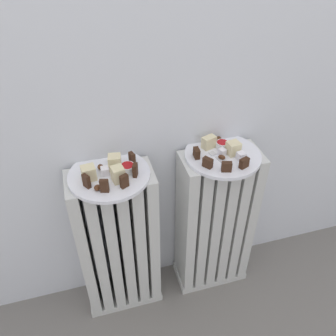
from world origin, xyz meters
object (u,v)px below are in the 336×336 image
(plate_left, at_px, (109,175))
(radiator_right, at_px, (215,224))
(fork, at_px, (217,158))
(radiator_left, at_px, (119,245))
(jam_bowl_left, at_px, (128,167))
(plate_right, at_px, (223,155))
(jam_bowl_right, at_px, (222,144))

(plate_left, bearing_deg, radiator_right, 0.00)
(radiator_right, height_order, fork, fork)
(radiator_left, relative_size, radiator_right, 1.00)
(radiator_right, bearing_deg, jam_bowl_left, -179.74)
(plate_right, bearing_deg, jam_bowl_right, 72.40)
(radiator_left, relative_size, plate_right, 2.52)
(plate_left, relative_size, plate_right, 1.00)
(jam_bowl_right, height_order, fork, jam_bowl_right)
(radiator_right, relative_size, plate_right, 2.52)
(radiator_left, height_order, plate_right, plate_right)
(radiator_left, relative_size, fork, 6.70)
(plate_right, height_order, jam_bowl_right, jam_bowl_right)
(plate_left, height_order, jam_bowl_right, jam_bowl_right)
(plate_left, xyz_separation_m, jam_bowl_right, (0.40, 0.04, 0.02))
(radiator_right, xyz_separation_m, fork, (-0.03, -0.02, 0.34))
(plate_left, distance_m, jam_bowl_left, 0.06)
(radiator_right, bearing_deg, plate_right, -104.04)
(radiator_left, relative_size, jam_bowl_right, 14.48)
(plate_right, relative_size, jam_bowl_left, 5.40)
(radiator_right, height_order, jam_bowl_left, jam_bowl_left)
(plate_left, height_order, plate_right, same)
(radiator_right, bearing_deg, plate_left, -180.00)
(plate_left, bearing_deg, fork, -3.09)
(radiator_left, relative_size, plate_left, 2.52)
(fork, bearing_deg, radiator_left, 176.91)
(radiator_left, xyz_separation_m, jam_bowl_right, (0.40, 0.04, 0.36))
(radiator_right, height_order, jam_bowl_right, jam_bowl_right)
(jam_bowl_right, bearing_deg, radiator_right, -107.60)
(radiator_left, height_order, radiator_right, same)
(radiator_left, height_order, jam_bowl_right, jam_bowl_right)
(radiator_right, height_order, plate_left, plate_left)
(plate_left, xyz_separation_m, fork, (0.36, -0.02, 0.01))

